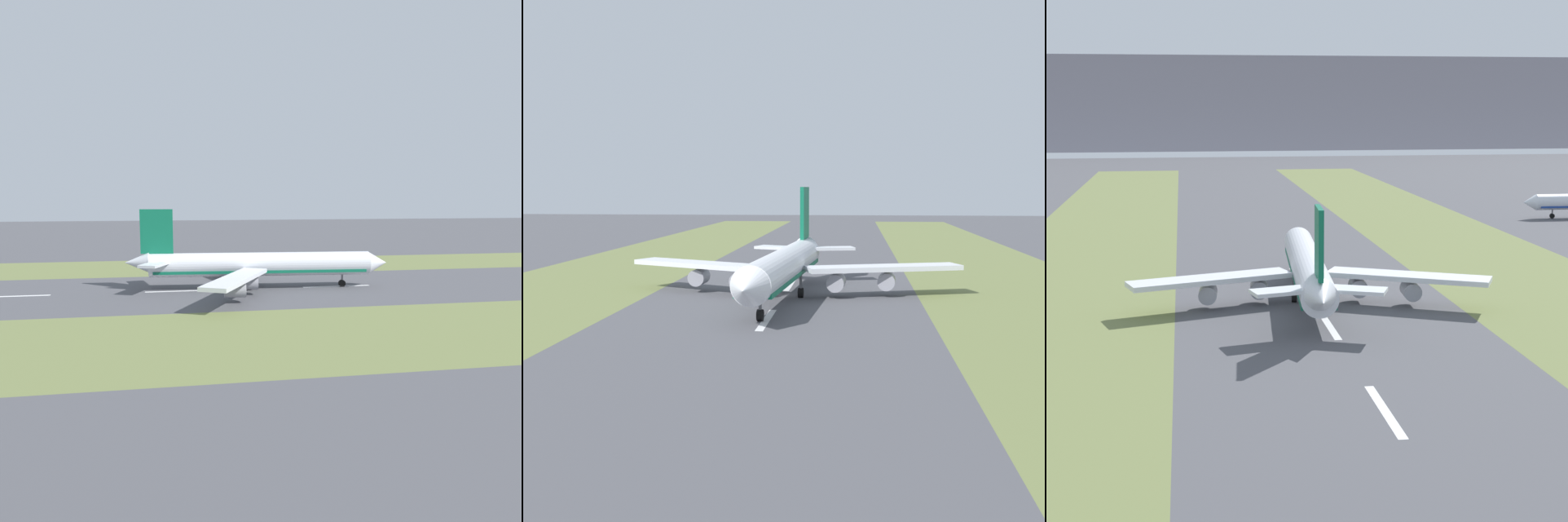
{
  "view_description": "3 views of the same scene",
  "coord_description": "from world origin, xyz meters",
  "views": [
    {
      "loc": [
        125.76,
        -16.84,
        23.02
      ],
      "look_at": [
        -0.73,
        5.27,
        7.0
      ],
      "focal_mm": 35.0,
      "sensor_mm": 36.0,
      "label": 1
    },
    {
      "loc": [
        -13.34,
        133.63,
        20.04
      ],
      "look_at": [
        -0.73,
        5.27,
        7.0
      ],
      "focal_mm": 50.0,
      "sensor_mm": 36.0,
      "label": 2
    },
    {
      "loc": [
        -23.12,
        -150.87,
        36.59
      ],
      "look_at": [
        -0.73,
        5.27,
        7.0
      ],
      "focal_mm": 60.0,
      "sensor_mm": 36.0,
      "label": 3
    }
  ],
  "objects": [
    {
      "name": "centreline_dash_mid",
      "position": [
        0.0,
        -14.73,
        0.01
      ],
      "size": [
        1.2,
        18.0,
        0.01
      ],
      "primitive_type": "cube",
      "color": "silver",
      "rests_on": "ground"
    },
    {
      "name": "grass_median_west",
      "position": [
        -45.0,
        0.0,
        0.0
      ],
      "size": [
        40.0,
        600.0,
        0.01
      ],
      "primitive_type": "cube",
      "color": "olive",
      "rests_on": "ground"
    },
    {
      "name": "grass_median_east",
      "position": [
        45.0,
        0.0,
        0.0
      ],
      "size": [
        40.0,
        600.0,
        0.01
      ],
      "primitive_type": "cube",
      "color": "olive",
      "rests_on": "ground"
    },
    {
      "name": "centreline_dash_near",
      "position": [
        0.0,
        -54.73,
        0.01
      ],
      "size": [
        1.2,
        18.0,
        0.01
      ],
      "primitive_type": "cube",
      "color": "silver",
      "rests_on": "ground"
    },
    {
      "name": "centreline_dash_far",
      "position": [
        0.0,
        25.27,
        0.01
      ],
      "size": [
        1.2,
        18.0,
        0.01
      ],
      "primitive_type": "cube",
      "color": "silver",
      "rests_on": "ground"
    },
    {
      "name": "airplane_main_jet",
      "position": [
        -0.86,
        3.37,
        6.02
      ],
      "size": [
        63.97,
        67.22,
        20.2
      ],
      "color": "silver",
      "rests_on": "ground"
    },
    {
      "name": "ground_plane",
      "position": [
        0.0,
        0.0,
        0.0
      ],
      "size": [
        800.0,
        800.0,
        0.0
      ],
      "primitive_type": "plane",
      "color": "#4C4C51"
    }
  ]
}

